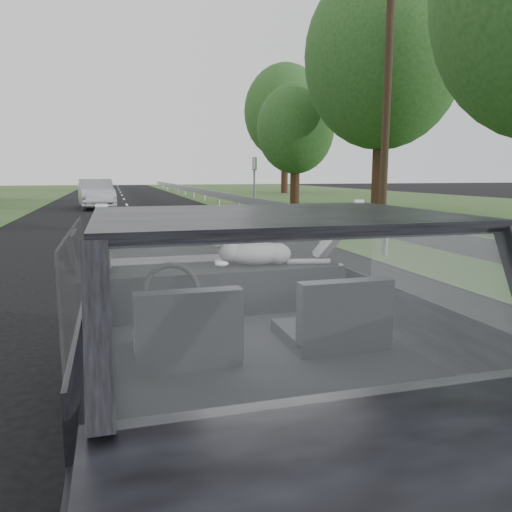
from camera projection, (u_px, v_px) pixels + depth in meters
ground at (250, 449)px, 2.97m from camera, size 140.00×140.00×0.00m
subject_car at (249, 333)px, 2.85m from camera, size 1.80×4.00×1.45m
dashboard at (225, 288)px, 3.43m from camera, size 1.58×0.45×0.30m
driver_seat at (186, 327)px, 2.44m from camera, size 0.50×0.72×0.42m
passenger_seat at (336, 315)px, 2.66m from camera, size 0.50×0.72×0.42m
steering_wheel at (171, 291)px, 3.02m from camera, size 0.36×0.36×0.04m
cat at (256, 252)px, 3.43m from camera, size 0.65×0.28×0.28m
guardrail at (305, 212)px, 13.53m from camera, size 0.05×90.00×0.32m
other_car at (96, 194)px, 23.17m from camera, size 2.04×4.27×1.36m
highway_sign at (254, 184)px, 22.17m from camera, size 0.18×0.93×2.31m
utility_pole at (387, 101)px, 15.75m from camera, size 0.27×0.27×7.77m
tree_1 at (382, 95)px, 19.76m from camera, size 7.65×7.65×9.40m
tree_2 at (295, 147)px, 24.99m from camera, size 5.11×5.11×5.87m
tree_3 at (285, 131)px, 40.47m from camera, size 8.10×8.10×10.01m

